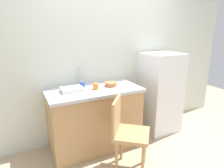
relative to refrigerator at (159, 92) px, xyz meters
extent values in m
plane|color=tan|center=(-0.85, -0.67, -0.65)|extent=(8.00, 8.00, 0.00)
cube|color=silver|center=(-0.85, 0.33, 0.63)|extent=(4.80, 0.10, 2.56)
cube|color=tan|center=(-1.16, -0.02, -0.23)|extent=(1.23, 0.60, 0.83)
cube|color=#B7B7BC|center=(-1.16, -0.02, 0.21)|extent=(1.27, 0.64, 0.04)
cylinder|color=#B7B7BC|center=(-1.28, 0.23, 0.36)|extent=(0.02, 0.02, 0.28)
cube|color=white|center=(0.00, 0.00, 0.00)|extent=(0.56, 0.57, 1.29)
cylinder|color=tan|center=(-0.94, -0.88, -0.42)|extent=(0.04, 0.04, 0.45)
cylinder|color=tan|center=(-0.75, -0.65, -0.42)|extent=(0.04, 0.04, 0.45)
cylinder|color=tan|center=(-1.17, -0.69, -0.42)|extent=(0.04, 0.04, 0.45)
cylinder|color=tan|center=(-0.98, -0.46, -0.42)|extent=(0.04, 0.04, 0.45)
cube|color=tan|center=(-0.96, -0.67, -0.18)|extent=(0.56, 0.56, 0.04)
cube|color=tan|center=(-1.10, -0.55, 0.04)|extent=(0.25, 0.30, 0.40)
cube|color=white|center=(-1.45, 0.02, 0.25)|extent=(0.28, 0.20, 0.05)
cylinder|color=#C67042|center=(-0.90, 0.00, 0.25)|extent=(0.17, 0.17, 0.06)
cylinder|color=blue|center=(-1.28, 0.11, 0.27)|extent=(0.06, 0.06, 0.09)
cylinder|color=orange|center=(-1.14, -0.04, 0.27)|extent=(0.07, 0.07, 0.08)
camera|label=1|loc=(-2.07, -2.36, 1.00)|focal=31.09mm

